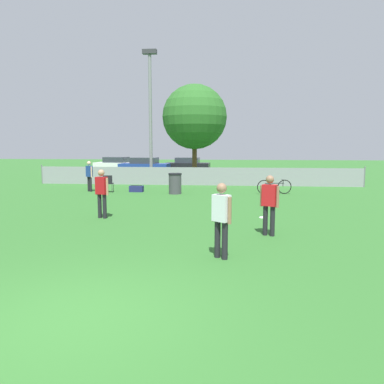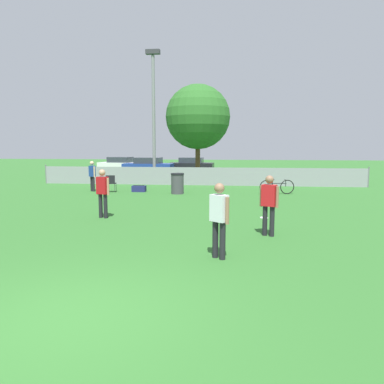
% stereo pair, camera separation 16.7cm
% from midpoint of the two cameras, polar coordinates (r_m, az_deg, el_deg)
% --- Properties ---
extents(ground_plane, '(120.00, 120.00, 0.00)m').
position_cam_midpoint_polar(ground_plane, '(5.79, -17.15, -17.96)').
color(ground_plane, '#2D6628').
extents(fence_backline, '(19.92, 0.07, 1.21)m').
position_cam_midpoint_polar(fence_backline, '(22.96, 1.28, 2.41)').
color(fence_backline, gray).
rests_on(fence_backline, ground_plane).
extents(light_pole, '(0.90, 0.36, 8.43)m').
position_cam_midpoint_polar(light_pole, '(24.70, -5.69, 12.98)').
color(light_pole, gray).
rests_on(light_pole, ground_plane).
extents(tree_near_pole, '(4.33, 4.33, 6.50)m').
position_cam_midpoint_polar(tree_near_pole, '(25.63, 1.08, 11.35)').
color(tree_near_pole, brown).
rests_on(tree_near_pole, ground_plane).
extents(player_receiver_white, '(0.43, 0.40, 1.64)m').
position_cam_midpoint_polar(player_receiver_white, '(8.01, 4.75, -3.61)').
color(player_receiver_white, black).
rests_on(player_receiver_white, ground_plane).
extents(player_thrower_red, '(0.51, 0.32, 1.64)m').
position_cam_midpoint_polar(player_thrower_red, '(12.83, -13.10, 0.27)').
color(player_thrower_red, black).
rests_on(player_thrower_red, ground_plane).
extents(player_defender_red, '(0.48, 0.36, 1.64)m').
position_cam_midpoint_polar(player_defender_red, '(10.22, 12.10, -1.42)').
color(player_defender_red, black).
rests_on(player_defender_red, ground_plane).
extents(spectator_in_blue, '(0.42, 0.39, 1.61)m').
position_cam_midpoint_polar(spectator_in_blue, '(20.54, -14.73, 2.66)').
color(spectator_in_blue, black).
rests_on(spectator_in_blue, ground_plane).
extents(frisbee_disc, '(0.27, 0.27, 0.03)m').
position_cam_midpoint_polar(frisbee_disc, '(12.84, 11.28, -3.86)').
color(frisbee_disc, white).
rests_on(frisbee_disc, ground_plane).
extents(folding_chair_sideline, '(0.53, 0.53, 0.90)m').
position_cam_midpoint_polar(folding_chair_sideline, '(19.95, -12.02, 1.47)').
color(folding_chair_sideline, '#333338').
rests_on(folding_chair_sideline, ground_plane).
extents(bicycle_sideline, '(1.75, 0.50, 0.77)m').
position_cam_midpoint_polar(bicycle_sideline, '(19.23, 13.06, 0.78)').
color(bicycle_sideline, black).
rests_on(bicycle_sideline, ground_plane).
extents(trash_bin, '(0.67, 0.67, 1.04)m').
position_cam_midpoint_polar(trash_bin, '(18.88, -1.98, 1.31)').
color(trash_bin, '#3F3F44').
rests_on(trash_bin, ground_plane).
extents(gear_bag_sideline, '(0.71, 0.39, 0.35)m').
position_cam_midpoint_polar(gear_bag_sideline, '(19.93, -7.84, 0.50)').
color(gear_bag_sideline, navy).
rests_on(gear_bag_sideline, ground_plane).
extents(parked_car_white, '(4.08, 2.26, 1.37)m').
position_cam_midpoint_polar(parked_car_white, '(35.76, -10.71, 4.15)').
color(parked_car_white, black).
rests_on(parked_car_white, ground_plane).
extents(parked_car_blue, '(4.25, 1.96, 1.42)m').
position_cam_midpoint_polar(parked_car_blue, '(32.40, -6.51, 3.98)').
color(parked_car_blue, black).
rests_on(parked_car_blue, ground_plane).
extents(parked_car_dark, '(4.11, 1.91, 1.35)m').
position_cam_midpoint_polar(parked_car_dark, '(34.36, 0.03, 4.14)').
color(parked_car_dark, black).
rests_on(parked_car_dark, ground_plane).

